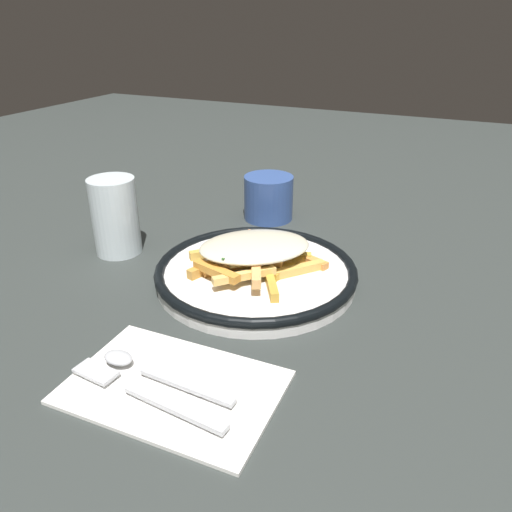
# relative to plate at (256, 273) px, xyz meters

# --- Properties ---
(ground_plane) EXTENTS (2.60, 2.60, 0.00)m
(ground_plane) POSITION_rel_plate_xyz_m (0.00, 0.00, -0.01)
(ground_plane) COLOR #303633
(plate) EXTENTS (0.27, 0.27, 0.03)m
(plate) POSITION_rel_plate_xyz_m (0.00, 0.00, 0.00)
(plate) COLOR white
(plate) RESTS_ON ground_plane
(fries_heap) EXTENTS (0.18, 0.19, 0.04)m
(fries_heap) POSITION_rel_plate_xyz_m (0.01, 0.00, 0.03)
(fries_heap) COLOR gold
(fries_heap) RESTS_ON plate
(napkin) EXTENTS (0.14, 0.21, 0.01)m
(napkin) POSITION_rel_plate_xyz_m (-0.23, -0.02, -0.01)
(napkin) COLOR white
(napkin) RESTS_ON ground_plane
(fork) EXTENTS (0.03, 0.18, 0.01)m
(fork) POSITION_rel_plate_xyz_m (-0.25, -0.00, -0.00)
(fork) COLOR silver
(fork) RESTS_ON napkin
(spoon) EXTENTS (0.02, 0.15, 0.01)m
(spoon) POSITION_rel_plate_xyz_m (-0.22, 0.02, -0.00)
(spoon) COLOR silver
(spoon) RESTS_ON napkin
(water_glass) EXTENTS (0.07, 0.07, 0.12)m
(water_glass) POSITION_rel_plate_xyz_m (-0.00, 0.23, 0.04)
(water_glass) COLOR silver
(water_glass) RESTS_ON ground_plane
(coffee_mug) EXTENTS (0.11, 0.09, 0.08)m
(coffee_mug) POSITION_rel_plate_xyz_m (0.22, 0.08, 0.02)
(coffee_mug) COLOR #355397
(coffee_mug) RESTS_ON ground_plane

